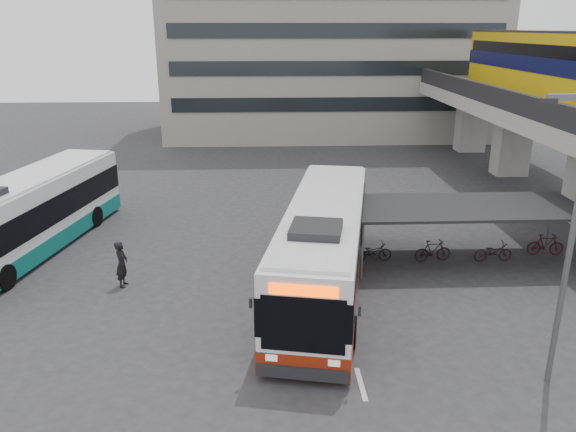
{
  "coord_description": "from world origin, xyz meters",
  "views": [
    {
      "loc": [
        -0.24,
        -19.82,
        9.88
      ],
      "look_at": [
        0.78,
        3.51,
        2.0
      ],
      "focal_mm": 35.0,
      "sensor_mm": 36.0,
      "label": 1
    }
  ],
  "objects_px": {
    "bus_teal": "(30,215)",
    "pedestrian": "(122,264)",
    "bus_main": "(324,248)",
    "lamp_post": "(569,229)"
  },
  "relations": [
    {
      "from": "bus_main",
      "to": "bus_teal",
      "type": "height_order",
      "value": "bus_main"
    },
    {
      "from": "bus_teal",
      "to": "pedestrian",
      "type": "distance_m",
      "value": 6.5
    },
    {
      "from": "pedestrian",
      "to": "lamp_post",
      "type": "bearing_deg",
      "value": -112.21
    },
    {
      "from": "bus_main",
      "to": "lamp_post",
      "type": "distance_m",
      "value": 9.16
    },
    {
      "from": "bus_main",
      "to": "bus_teal",
      "type": "xyz_separation_m",
      "value": [
        -13.02,
        4.68,
        -0.03
      ]
    },
    {
      "from": "bus_main",
      "to": "lamp_post",
      "type": "xyz_separation_m",
      "value": [
        5.87,
        -6.36,
        2.98
      ]
    },
    {
      "from": "pedestrian",
      "to": "lamp_post",
      "type": "relative_size",
      "value": 0.23
    },
    {
      "from": "pedestrian",
      "to": "lamp_post",
      "type": "height_order",
      "value": "lamp_post"
    },
    {
      "from": "bus_teal",
      "to": "lamp_post",
      "type": "bearing_deg",
      "value": -19.31
    },
    {
      "from": "bus_main",
      "to": "pedestrian",
      "type": "distance_m",
      "value": 8.06
    }
  ]
}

